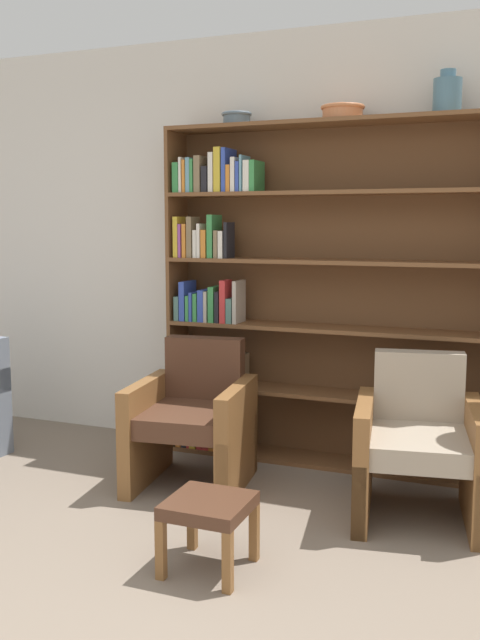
# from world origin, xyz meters

# --- Properties ---
(wall_back) EXTENTS (12.00, 0.06, 2.75)m
(wall_back) POSITION_xyz_m (0.00, 2.64, 1.38)
(wall_back) COLOR silver
(wall_back) RESTS_ON ground
(bookshelf) EXTENTS (2.16, 0.30, 2.15)m
(bookshelf) POSITION_xyz_m (-0.30, 2.47, 1.05)
(bookshelf) COLOR brown
(bookshelf) RESTS_ON ground
(bowl_slate) EXTENTS (0.19, 0.19, 0.08)m
(bowl_slate) POSITION_xyz_m (-0.71, 2.45, 2.20)
(bowl_slate) COLOR slate
(bowl_slate) RESTS_ON bookshelf
(bowl_copper) EXTENTS (0.27, 0.27, 0.08)m
(bowl_copper) POSITION_xyz_m (-0.02, 2.45, 2.20)
(bowl_copper) COLOR #C67547
(bowl_copper) RESTS_ON bookshelf
(vase_tall) EXTENTS (0.16, 0.16, 0.24)m
(vase_tall) POSITION_xyz_m (0.58, 2.45, 2.26)
(vase_tall) COLOR slate
(vase_tall) RESTS_ON bookshelf
(armchair_leather) EXTENTS (0.72, 0.75, 0.84)m
(armchair_leather) POSITION_xyz_m (-0.73, 1.82, 0.38)
(armchair_leather) COLOR brown
(armchair_leather) RESTS_ON ground
(armchair_cushioned) EXTENTS (0.74, 0.78, 0.84)m
(armchair_cushioned) POSITION_xyz_m (0.57, 1.82, 0.38)
(armchair_cushioned) COLOR brown
(armchair_cushioned) RESTS_ON ground
(footstool) EXTENTS (0.35, 0.35, 0.33)m
(footstool) POSITION_xyz_m (-0.21, 0.87, 0.27)
(footstool) COLOR brown
(footstool) RESTS_ON ground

